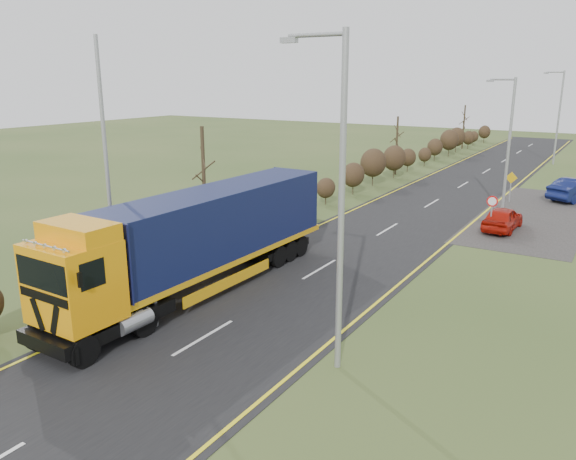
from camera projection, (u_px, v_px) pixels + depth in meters
The scene contains 14 objects.
ground at pixel (270, 299), 21.76m from camera, with size 160.00×160.00×0.00m, color #384D21.
road at pixel (373, 238), 29.98m from camera, with size 8.00×120.00×0.02m, color black.
layby at pixel (534, 215), 34.91m from camera, with size 6.00×18.00×0.02m, color #2D2A28.
lane_markings at pixel (371, 239), 29.72m from camera, with size 7.52×116.00×0.01m.
hedgerow at pixel (258, 203), 30.86m from camera, with size 2.24×102.04×6.05m.
lorry at pixel (201, 235), 22.01m from camera, with size 2.85×14.65×4.07m.
car_red_hatchback at pixel (503, 219), 31.37m from camera, with size 1.59×3.95×1.34m, color #AB1308.
car_blue_sedan at pixel (576, 190), 38.94m from camera, with size 1.65×4.73×1.56m, color #0B123F.
streetlight_near at pixel (338, 192), 15.35m from camera, with size 2.02×0.19×9.53m.
streetlight_mid at pixel (508, 140), 34.67m from camera, with size 1.78×0.18×8.33m.
streetlight_far at pixel (558, 114), 54.31m from camera, with size 1.91×0.18×8.95m.
left_pole at pixel (107, 166), 22.16m from camera, with size 0.16×0.16×9.86m, color #96989B.
speed_sign at pixel (492, 208), 30.31m from camera, with size 0.59×0.10×2.15m.
warning_board at pixel (511, 183), 38.30m from camera, with size 0.80×0.11×2.11m.
Camera 1 is at (11.22, -16.93, 8.29)m, focal length 35.00 mm.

